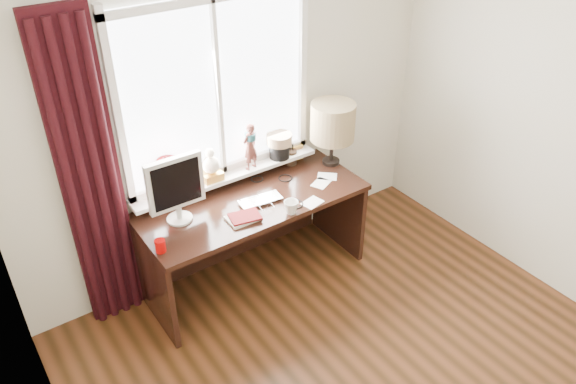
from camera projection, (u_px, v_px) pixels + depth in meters
wall_back at (235, 110)px, 4.11m from camera, size 3.50×0.00×2.60m
laptop at (261, 200)px, 4.08m from camera, size 0.34×0.24×0.02m
mug at (291, 207)px, 3.94m from camera, size 0.14×0.13×0.10m
red_cup at (160, 246)px, 3.58m from camera, size 0.07×0.07×0.09m
window at (221, 117)px, 4.00m from camera, size 1.52×0.21×1.40m
curtain at (92, 184)px, 3.61m from camera, size 0.38×0.09×2.25m
desk at (247, 220)px, 4.31m from camera, size 1.70×0.70×0.75m
monitor at (176, 186)px, 3.75m from camera, size 0.40×0.18×0.49m
notebook_stack at (244, 218)px, 3.89m from camera, size 0.24×0.19×0.03m
brush_holder at (291, 157)px, 4.51m from camera, size 0.09×0.09×0.25m
icon_frame at (298, 153)px, 4.56m from camera, size 0.10×0.03×0.13m
table_lamp at (333, 123)px, 4.35m from camera, size 0.35×0.35×0.52m
loose_papers at (320, 187)px, 4.25m from camera, size 0.49×0.38×0.00m
desk_cables at (282, 189)px, 4.22m from camera, size 0.31×0.60×0.01m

